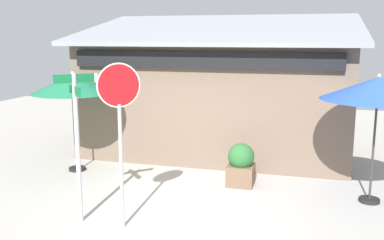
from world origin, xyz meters
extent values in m
cube|color=#ADA8A0|center=(0.00, 0.00, -0.05)|extent=(28.00, 28.00, 0.10)
cube|color=#705B4C|center=(-0.13, 4.53, 1.65)|extent=(7.71, 4.09, 3.30)
cube|color=#999EA8|center=(-0.13, 4.38, 3.78)|extent=(8.21, 4.74, 0.99)
cube|color=black|center=(-0.13, 2.43, 2.95)|extent=(7.11, 0.16, 0.44)
cylinder|color=#A8AAB2|center=(-1.56, -1.45, 1.45)|extent=(0.09, 0.09, 2.89)
cube|color=#116B38|center=(-1.56, -1.45, 2.79)|extent=(0.56, 0.55, 0.16)
cube|color=#116B38|center=(-1.56, -1.45, 2.57)|extent=(0.55, 0.56, 0.16)
cube|color=white|center=(-1.27, -1.17, 2.79)|extent=(0.07, 0.07, 0.16)
cylinder|color=#A8AAB2|center=(-0.65, -1.49, 1.18)|extent=(0.07, 0.07, 2.36)
cylinder|color=white|center=(-0.65, -1.49, 2.69)|extent=(0.62, 0.53, 0.80)
cylinder|color=red|center=(-0.65, -1.49, 2.69)|extent=(0.59, 0.51, 0.75)
cylinder|color=black|center=(-3.33, 1.48, 0.04)|extent=(0.44, 0.44, 0.08)
cylinder|color=#333335|center=(-3.33, 1.48, 1.07)|extent=(0.05, 0.05, 2.15)
cone|color=#1E724C|center=(-3.33, 1.48, 2.34)|extent=(2.16, 2.16, 0.49)
sphere|color=silver|center=(-3.33, 1.48, 2.62)|extent=(0.08, 0.08, 0.08)
cylinder|color=black|center=(3.99, 1.13, 0.04)|extent=(0.44, 0.44, 0.08)
cylinder|color=#333335|center=(3.99, 1.13, 1.15)|extent=(0.05, 0.05, 2.30)
cone|color=#2D56B7|center=(3.99, 1.13, 2.48)|extent=(2.36, 2.36, 0.48)
sphere|color=silver|center=(3.99, 1.13, 2.75)|extent=(0.08, 0.08, 0.08)
cube|color=brown|center=(1.11, 1.48, 0.25)|extent=(0.63, 0.63, 0.50)
sphere|color=#28602D|center=(1.11, 1.48, 0.72)|extent=(0.64, 0.64, 0.64)
camera|label=1|loc=(2.69, -8.64, 3.56)|focal=41.09mm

